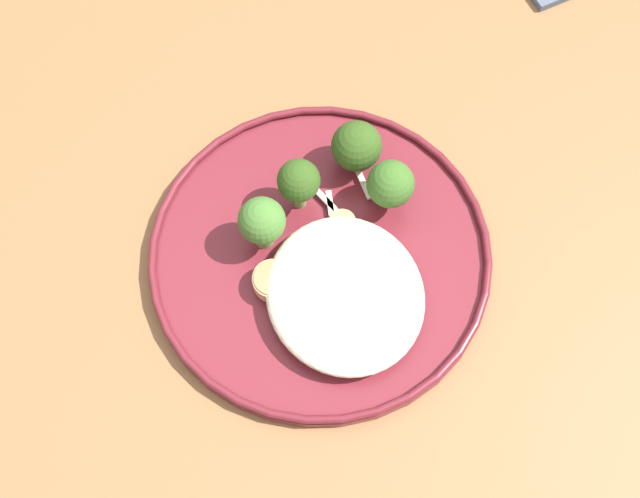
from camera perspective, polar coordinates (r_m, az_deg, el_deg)
ground at (r=1.40m, az=0.89°, el=-13.37°), size 6.00×6.00×0.00m
wooden_dining_table at (r=0.76m, az=1.61°, el=-4.49°), size 1.40×1.00×0.74m
dinner_plate at (r=0.68m, az=0.00°, el=-0.39°), size 0.29×0.29×0.02m
noodle_bed at (r=0.65m, az=1.78°, el=-3.20°), size 0.14×0.13×0.03m
seared_scallop_front_small at (r=0.66m, az=-3.32°, el=-2.25°), size 0.03×0.03×0.02m
seared_scallop_tilted_round at (r=0.68m, az=1.57°, el=1.82°), size 0.02×0.02×0.01m
seared_scallop_right_edge at (r=0.64m, az=4.07°, el=-7.37°), size 0.02×0.02×0.02m
seared_scallop_center_golden at (r=0.66m, az=1.53°, el=-3.40°), size 0.03×0.03×0.02m
seared_scallop_half_hidden at (r=0.65m, az=2.08°, el=-6.57°), size 0.03×0.03×0.01m
seared_scallop_left_edge at (r=0.66m, az=3.24°, el=-2.15°), size 0.03×0.03×0.02m
broccoli_floret_beside_noodles at (r=0.68m, az=4.99°, el=4.56°), size 0.04×0.04×0.05m
broccoli_floret_rear_charred at (r=0.69m, az=2.59°, el=7.24°), size 0.04×0.04×0.05m
broccoli_floret_tall_stalk at (r=0.66m, az=-4.12°, el=1.92°), size 0.04×0.04×0.06m
broccoli_floret_right_tilted at (r=0.67m, az=-1.51°, el=4.78°), size 0.04×0.04×0.06m
onion_sliver_long_sliver at (r=0.71m, az=2.76°, el=5.38°), size 0.05×0.01×0.00m
onion_sliver_pale_crescent at (r=0.70m, az=0.25°, el=3.63°), size 0.05×0.03×0.00m
onion_sliver_curled_piece at (r=0.69m, az=0.83°, el=2.36°), size 0.05×0.01×0.00m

